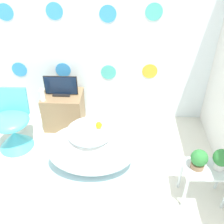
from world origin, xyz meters
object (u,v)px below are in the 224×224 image
Objects in this scene: bathtub at (91,149)px; potted_plant_right at (221,159)px; chair at (13,130)px; tv at (61,87)px; vase at (42,95)px; potted_plant_left at (199,159)px.

potted_plant_right is (1.31, -0.38, 0.29)m from bathtub.
potted_plant_right is (2.35, -0.72, 0.31)m from chair.
chair is at bearing -139.57° from tv.
bathtub is at bearing -43.74° from vase.
tv is 1.98m from potted_plant_left.
chair reaches higher than bathtub.
bathtub is 4.48× the size of potted_plant_right.
chair is 1.76× the size of tv.
potted_plant_left reaches higher than bathtub.
chair is at bearing -136.63° from vase.
potted_plant_right is (2.01, -1.04, -0.01)m from vase.
chair is 2.27m from potted_plant_left.
bathtub is 2.30× the size of tv.
tv reaches higher than chair.
potted_plant_left is 0.93× the size of potted_plant_right.
bathtub is at bearing 161.26° from potted_plant_left.
bathtub is at bearing -18.27° from chair.
chair is 3.66× the size of potted_plant_left.
chair is 4.25× the size of vase.
bathtub is 1.31× the size of chair.
potted_plant_right reaches higher than potted_plant_left.
chair is at bearing 162.96° from potted_plant_right.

